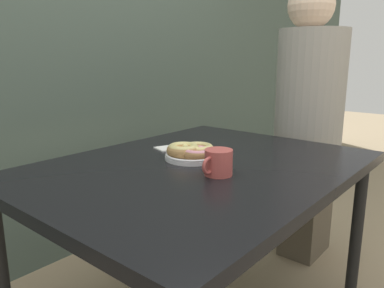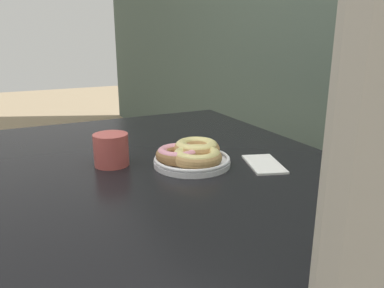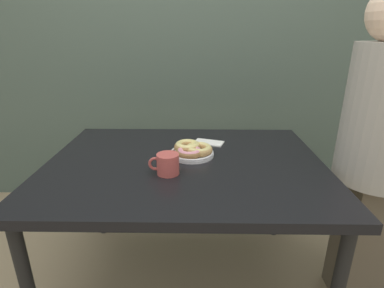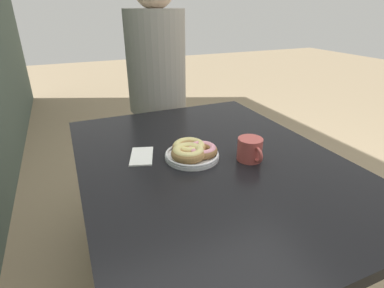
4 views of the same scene
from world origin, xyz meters
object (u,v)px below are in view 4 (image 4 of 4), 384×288
(donut_plate, at_px, (192,151))
(person_figure, at_px, (157,86))
(coffee_mug, at_px, (250,149))
(dining_table, at_px, (210,173))
(napkin, at_px, (142,156))

(donut_plate, bearing_deg, person_figure, -8.08)
(person_figure, bearing_deg, coffee_mug, -175.13)
(dining_table, bearing_deg, coffee_mug, -116.75)
(dining_table, relative_size, coffee_mug, 9.75)
(person_figure, xyz_separation_m, napkin, (-0.74, 0.29, -0.08))
(dining_table, distance_m, napkin, 0.28)
(coffee_mug, distance_m, person_figure, 0.93)
(coffee_mug, height_order, napkin, coffee_mug)
(person_figure, bearing_deg, donut_plate, 171.92)
(donut_plate, distance_m, napkin, 0.20)
(person_figure, bearing_deg, napkin, 158.24)
(person_figure, relative_size, napkin, 8.48)
(donut_plate, height_order, napkin, donut_plate)
(dining_table, distance_m, person_figure, 0.87)
(dining_table, bearing_deg, person_figure, -3.70)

